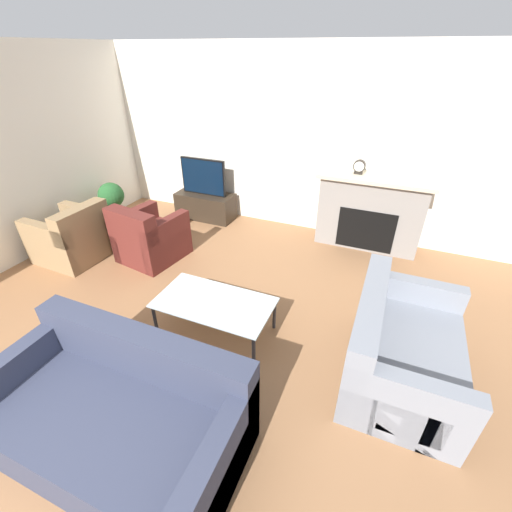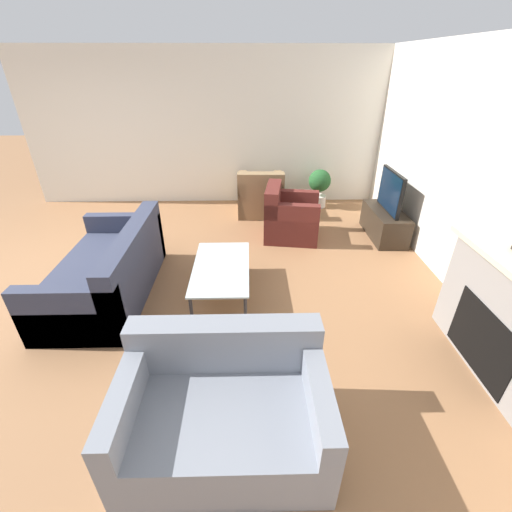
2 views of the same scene
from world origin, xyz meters
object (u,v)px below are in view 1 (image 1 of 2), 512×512
Objects in this scene: couch_loveseat at (400,351)px; coffee_table at (214,304)px; potted_plant at (112,200)px; mantel_clock at (359,167)px; armchair_accent at (150,239)px; couch_sectional at (119,416)px; tv at (203,177)px; armchair_by_window at (73,239)px.

coffee_table is at bearing 94.44° from couch_loveseat.
potted_plant is 3.65× the size of mantel_clock.
armchair_accent is 0.76× the size of coffee_table.
couch_sectional is at bearing -104.76° from mantel_clock.
potted_plant is (-1.30, -0.81, -0.32)m from tv.
couch_loveseat and armchair_accent have the same top height.
potted_plant is (-2.83, 1.65, 0.07)m from coffee_table.
coffee_table is at bearing 156.82° from armchair_accent.
couch_sectional reaches higher than coffee_table.
couch_loveseat is 2.70m from mantel_clock.
couch_sectional is 9.50× the size of mantel_clock.
couch_sectional is 2.15× the size of armchair_by_window.
tv reaches higher than couch_sectional.
mantel_clock reaches higher than couch_loveseat.
tv is 4.09× the size of mantel_clock.
armchair_by_window is 0.96× the size of armchair_accent.
potted_plant is at bearing 149.71° from coffee_table.
coffee_table is at bearing -110.47° from mantel_clock.
mantel_clock is at bearing -139.09° from armchair_accent.
couch_sectional is 1.32× the size of couch_loveseat.
couch_loveseat is at bearing 4.44° from coffee_table.
coffee_table is 2.84m from mantel_clock.
mantel_clock is at bearing 69.53° from coffee_table.
tv is 1.56m from potted_plant.
tv reaches higher than armchair_by_window.
tv is at bearing 55.03° from couch_loveseat.
armchair_accent is 3.09m from mantel_clock.
tv is 4.08m from couch_sectional.
potted_plant is at bearing 132.86° from couch_sectional.
tv reaches higher than coffee_table.
armchair_accent is 1.26× the size of potted_plant.
mantel_clock is (-0.84, 2.41, 0.89)m from couch_loveseat.
couch_sectional is (1.46, -3.78, -0.46)m from tv.
armchair_accent reaches higher than coffee_table.
couch_sectional is 1.56× the size of coffee_table.
coffee_table is at bearing -30.29° from potted_plant.
armchair_by_window is 0.73× the size of coffee_table.
couch_loveseat is at bearing 174.74° from armchair_accent.
couch_sectional is at bearing 131.51° from armchair_accent.
armchair_accent is 1.82m from coffee_table.
potted_plant is at bearing -166.73° from mantel_clock.
mantel_clock is at bearing 1.95° from tv.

